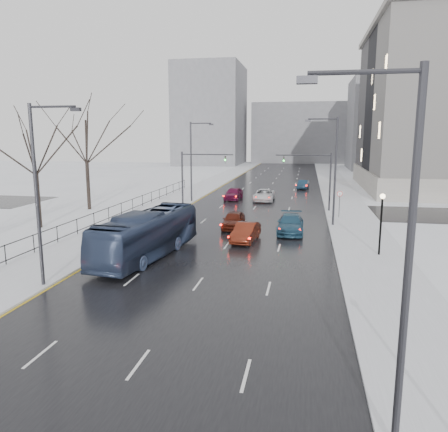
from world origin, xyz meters
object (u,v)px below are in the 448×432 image
Objects in this scene: bus at (147,234)px; sedan_right_cross at (264,195)px; sedan_right_distant at (303,184)px; mast_signal_right at (320,175)px; streetlight_r_near at (400,249)px; sedan_center_near at (234,220)px; mast_signal_left at (191,173)px; tree_park_e at (90,210)px; streetlight_r_mid at (333,166)px; streetlight_l_near at (40,187)px; sedan_right_far at (290,224)px; tree_park_d at (40,229)px; streetlight_l_far at (193,158)px; sedan_right_near at (246,232)px; lamppost_r_mid at (381,215)px; sedan_center_far at (234,193)px; no_uturn_sign at (340,196)px.

bus is 28.23m from sedan_right_cross.
mast_signal_right is at bearing -77.00° from sedan_right_distant.
streetlight_r_near is 28.94m from sedan_center_near.
tree_park_e is at bearing -159.81° from mast_signal_left.
streetlight_r_near is at bearing -52.21° from tree_park_e.
streetlight_l_near is at bearing -129.24° from streetlight_r_mid.
mast_signal_right is 1.19× the size of sedan_right_far.
tree_park_d is at bearing -174.66° from sedan_right_far.
streetlight_r_near is at bearing -79.77° from sedan_right_distant.
streetlight_l_near is 8.62m from bus.
streetlight_l_near is 1.83× the size of sedan_right_far.
streetlight_r_near is at bearing -90.00° from streetlight_r_mid.
sedan_right_cross is (18.75, 10.56, 0.80)m from tree_park_e.
streetlight_r_mid is (26.37, -4.00, 5.62)m from tree_park_e.
sedan_right_far reaches higher than sedan_right_cross.
streetlight_l_far is 2.24× the size of sedan_right_near.
lamppost_r_mid is 16.16m from bus.
streetlight_r_near is 38.04m from mast_signal_right.
streetlight_l_far is at bearing -121.65° from sedan_right_distant.
tree_park_d is at bearing -116.30° from sedan_right_distant.
streetlight_l_near is 21.78m from lamppost_r_mid.
mast_signal_left is (0.84, 28.00, -1.51)m from streetlight_l_near.
sedan_right_cross is at bearing 99.70° from streetlight_r_near.
sedan_right_far reaches higher than sedan_center_near.
streetlight_l_near is 32.03m from mast_signal_right.
no_uturn_sign is at bearing -37.96° from sedan_center_far.
streetlight_l_near is 2.34× the size of lamppost_r_mid.
sedan_right_near is at bearing -70.69° from sedan_center_near.
lamppost_r_mid reaches higher than bus.
streetlight_r_mid is at bearing -8.63° from tree_park_e.
mast_signal_left is 21.43m from bus.
no_uturn_sign is 0.60× the size of sedan_right_near.
lamppost_r_mid is at bearing -78.46° from mast_signal_right.
tree_park_e is 34.05m from sedan_right_distant.
sedan_right_distant is (-2.84, 28.60, -4.90)m from streetlight_r_mid.
sedan_right_far is (11.94, -11.63, -3.28)m from mast_signal_left.
sedan_right_near is (-9.76, 2.59, -2.17)m from lamppost_r_mid.
streetlight_r_mid is (25.97, 6.00, 5.62)m from tree_park_d.
streetlight_r_near is 2.24× the size of sedan_right_near.
streetlight_l_near reaches higher than sedan_right_distant.
streetlight_r_near is 0.87× the size of bus.
streetlight_r_near reaches higher than sedan_right_far.
sedan_right_distant is (-2.84, 58.60, -4.90)m from streetlight_r_near.
sedan_center_near is at bearing -93.05° from sedan_right_distant.
tree_park_e is 3.02× the size of sedan_right_near.
streetlight_r_near is at bearing -66.84° from sedan_right_near.
tree_park_e reaches higher than sedan_center_near.
tree_park_d is 28.88m from no_uturn_sign.
no_uturn_sign is at bearing 88.26° from streetlight_r_near.
mast_signal_left is 17.94m from sedan_right_near.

